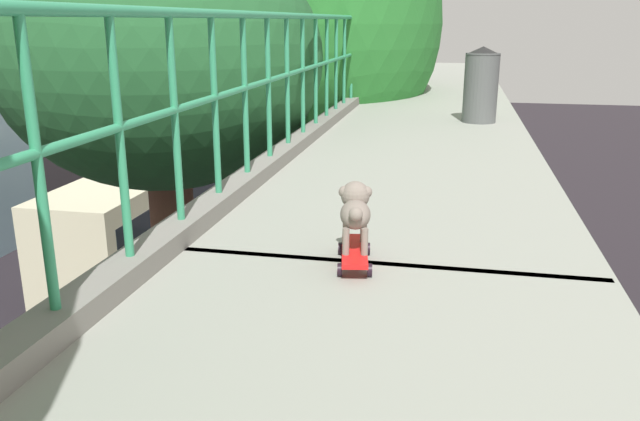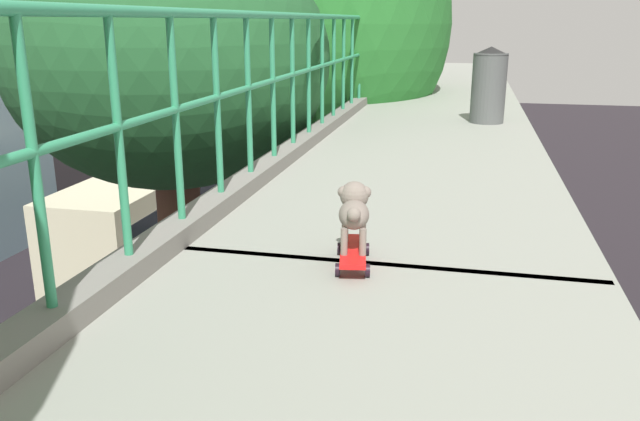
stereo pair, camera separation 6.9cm
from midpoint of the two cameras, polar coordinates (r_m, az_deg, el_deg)
overpass_deck at (r=2.88m, az=3.03°, el=-14.14°), size 2.45×36.08×0.44m
green_railing at (r=3.06m, az=-19.06°, el=-2.55°), size 0.20×34.27×1.32m
city_bus at (r=21.27m, az=-12.98°, el=0.78°), size 2.62×10.80×3.02m
roadside_tree_mid at (r=8.35m, az=-12.91°, el=11.96°), size 3.97×3.97×8.47m
roadside_tree_far at (r=12.29m, az=-2.23°, el=16.15°), size 5.73×5.73×10.14m
toy_skateboard at (r=3.41m, az=3.53°, el=-3.75°), size 0.24×0.50×0.09m
small_dog at (r=3.38m, az=3.63°, el=0.18°), size 0.21×0.39×0.33m
litter_bin at (r=8.47m, az=14.97°, el=10.76°), size 0.43×0.43×0.94m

